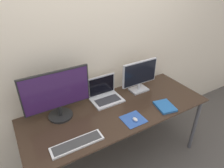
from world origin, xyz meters
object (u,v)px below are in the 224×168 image
object	(u,v)px
monitor_left	(57,94)
keyboard	(77,143)
mouse	(135,119)
book	(165,106)
monitor_right	(140,76)
laptop	(105,94)

from	to	relation	value
monitor_left	keyboard	bearing A→B (deg)	-89.59
monitor_left	mouse	xyz separation A→B (m)	(0.57, -0.42, -0.23)
book	monitor_left	bearing A→B (deg)	157.25
monitor_right	mouse	xyz separation A→B (m)	(-0.36, -0.42, -0.17)
laptop	keyboard	bearing A→B (deg)	-137.72
monitor_left	mouse	distance (m)	0.75
keyboard	laptop	bearing A→B (deg)	42.28
book	laptop	bearing A→B (deg)	135.18
monitor_right	laptop	distance (m)	0.44
monitor_left	book	distance (m)	1.07
monitor_left	laptop	xyz separation A→B (m)	(0.51, 0.05, -0.19)
monitor_right	book	bearing A→B (deg)	-85.59
monitor_left	keyboard	distance (m)	0.48
monitor_left	monitor_right	distance (m)	0.93
monitor_left	keyboard	size ratio (longest dim) A/B	1.42
monitor_right	keyboard	size ratio (longest dim) A/B	1.02
keyboard	book	size ratio (longest dim) A/B	1.82
monitor_left	monitor_right	xyz separation A→B (m)	(0.93, 0.00, -0.06)
monitor_right	keyboard	distance (m)	1.03
monitor_left	laptop	size ratio (longest dim) A/B	1.92
laptop	mouse	xyz separation A→B (m)	(0.07, -0.47, -0.04)
laptop	book	bearing A→B (deg)	-44.82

